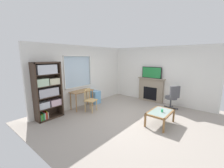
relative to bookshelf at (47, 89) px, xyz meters
name	(u,v)px	position (x,y,z in m)	size (l,w,h in m)	color
ground	(128,118)	(1.81, -2.14, -1.07)	(5.85, 5.77, 0.02)	#9E9389
wall_back_with_window	(85,76)	(1.85, 0.24, 0.21)	(4.85, 0.15, 2.61)	silver
wall_right	(158,75)	(4.29, -2.14, 0.24)	(0.12, 4.97, 2.61)	silver
bookshelf	(47,89)	(0.00, 0.00, 0.00)	(0.90, 0.38, 1.97)	#38281E
desk_under_window	(82,94)	(1.38, -0.11, -0.44)	(0.96, 0.47, 0.75)	#A37547
wooden_chair	(90,100)	(1.37, -0.62, -0.60)	(0.51, 0.49, 0.90)	tan
plastic_drawer_unit	(95,97)	(2.19, -0.06, -0.77)	(0.35, 0.40, 0.58)	#72ADDB
fireplace	(151,90)	(4.14, -1.91, -0.49)	(0.26, 1.30, 1.14)	gray
tv	(152,73)	(4.12, -1.91, 0.34)	(0.06, 0.95, 0.53)	black
office_chair	(172,96)	(3.63, -3.07, -0.51)	(0.62, 0.62, 1.00)	#4C4C51
coffee_table	(160,113)	(2.02, -3.20, -0.70)	(0.96, 0.62, 0.43)	#8C9E99
sippy_cup	(162,111)	(2.02, -3.25, -0.59)	(0.07, 0.07, 0.09)	#33B770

